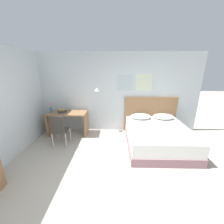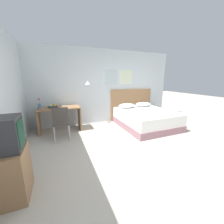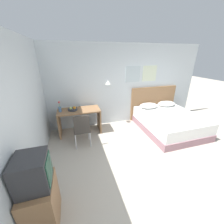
# 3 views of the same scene
# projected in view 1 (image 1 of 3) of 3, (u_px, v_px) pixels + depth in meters

# --- Properties ---
(ground_plane) EXTENTS (24.00, 24.00, 0.00)m
(ground_plane) POSITION_uv_depth(u_px,v_px,m) (113.00, 193.00, 2.47)
(ground_plane) COLOR #B2A899
(wall_back) EXTENTS (5.72, 0.31, 2.65)m
(wall_back) POSITION_uv_depth(u_px,v_px,m) (114.00, 93.00, 4.65)
(wall_back) COLOR silver
(wall_back) RESTS_ON ground_plane
(bed) EXTENTS (1.68, 1.96, 0.56)m
(bed) POSITION_uv_depth(u_px,v_px,m) (157.00, 137.00, 3.92)
(bed) COLOR gray
(bed) RESTS_ON ground_plane
(headboard) EXTENTS (1.80, 0.06, 1.22)m
(headboard) POSITION_uv_depth(u_px,v_px,m) (150.00, 114.00, 4.78)
(headboard) COLOR #8E6642
(headboard) RESTS_ON ground_plane
(pillow_left) EXTENTS (0.66, 0.45, 0.16)m
(pillow_left) POSITION_uv_depth(u_px,v_px,m) (141.00, 116.00, 4.49)
(pillow_left) COLOR white
(pillow_left) RESTS_ON bed
(pillow_right) EXTENTS (0.66, 0.45, 0.16)m
(pillow_right) POSITION_uv_depth(u_px,v_px,m) (163.00, 116.00, 4.47)
(pillow_right) COLOR white
(pillow_right) RESTS_ON bed
(folded_towel_near_foot) EXTENTS (0.29, 0.26, 0.06)m
(folded_towel_near_foot) POSITION_uv_depth(u_px,v_px,m) (157.00, 131.00, 3.55)
(folded_towel_near_foot) COLOR white
(folded_towel_near_foot) RESTS_ON bed
(desk) EXTENTS (1.25, 0.60, 0.77)m
(desk) POSITION_uv_depth(u_px,v_px,m) (68.00, 119.00, 4.53)
(desk) COLOR #8E6642
(desk) RESTS_ON ground_plane
(desk_chair) EXTENTS (0.42, 0.42, 0.93)m
(desk_chair) POSITION_uv_depth(u_px,v_px,m) (59.00, 129.00, 3.81)
(desk_chair) COLOR #3D3833
(desk_chair) RESTS_ON ground_plane
(fruit_bowl) EXTENTS (0.27, 0.27, 0.12)m
(fruit_bowl) POSITION_uv_depth(u_px,v_px,m) (62.00, 111.00, 4.47)
(fruit_bowl) COLOR #333842
(fruit_bowl) RESTS_ON desk
(flower_vase) EXTENTS (0.09, 0.09, 0.32)m
(flower_vase) POSITION_uv_depth(u_px,v_px,m) (51.00, 109.00, 4.44)
(flower_vase) COLOR #4C7099
(flower_vase) RESTS_ON desk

